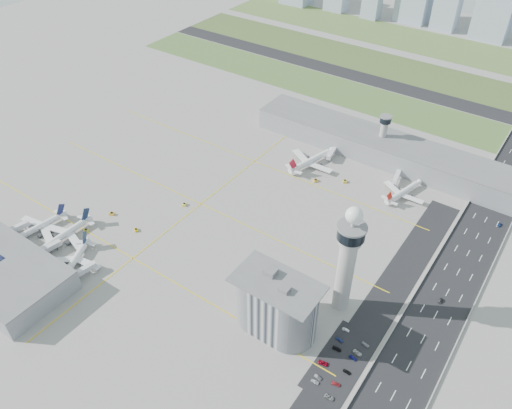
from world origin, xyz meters
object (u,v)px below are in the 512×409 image
Objects in this scene: airplane_far_b at (404,189)px; tug_2 at (136,230)px; tug_1 at (112,214)px; tug_4 at (315,180)px; airplane_near_a at (36,225)px; car_lot_0 at (315,382)px; car_lot_8 at (347,372)px; jet_bridge_far_0 at (334,150)px; car_lot_2 at (323,363)px; jet_bridge_near_0 at (7,235)px; jet_bridge_near_2 at (73,278)px; secondary_tower at (383,132)px; car_hw_2 at (499,225)px; jet_bridge_far_1 at (398,173)px; airplane_far_a at (312,157)px; jet_bridge_near_1 at (38,255)px; airplane_near_c at (72,260)px; car_lot_1 at (318,377)px; car_lot_10 at (357,353)px; car_lot_5 at (346,330)px; airplane_near_b at (62,233)px; tug_5 at (345,181)px; admin_building at (276,305)px; tug_3 at (184,204)px; control_tower at (348,256)px; car_hw_1 at (440,301)px; car_hw_4 at (499,170)px; tug_0 at (86,230)px; car_lot_4 at (340,340)px; car_lot_11 at (366,345)px; car_lot_6 at (329,397)px; car_lot_7 at (336,384)px; car_lot_3 at (337,349)px.

tug_2 is (-118.64, -126.53, -4.27)m from airplane_far_b.
tug_1 is 135.98m from tug_4.
airplane_near_a is 187.23m from car_lot_0.
tug_1 is at bearing 87.35° from car_lot_8.
jet_bridge_far_0 reaches higher than car_lot_2.
jet_bridge_near_0 is 1.00× the size of jet_bridge_near_2.
tug_2 is 0.75× the size of car_lot_0.
car_lot_2 is at bearing -70.33° from jet_bridge_near_0.
car_hw_2 is at bearing -18.31° from secondary_tower.
airplane_far_a is at bearing -79.39° from jet_bridge_far_1.
airplane_near_a is 207.79m from jet_bridge_far_0.
airplane_near_c is at bearing -60.51° from jet_bridge_near_1.
car_lot_10 reaches higher than car_lot_1.
airplane_far_b is 8.87× the size of car_hw_2.
secondary_tower reaches higher than car_lot_0.
airplane_far_a is at bearing -167.48° from car_hw_2.
jet_bridge_near_2 reaches higher than tug_2.
airplane_near_b is at bearing 96.35° from car_lot_5.
car_lot_2 is (86.54, -138.53, -5.50)m from airplane_far_a.
tug_4 is 1.01× the size of tug_5.
admin_building reaches higher than tug_3.
airplane_far_a is at bearing 107.89° from airplane_far_b.
tug_4 reaches higher than car_lot_0.
secondary_tower is 9.89× the size of tug_1.
car_hw_1 is at bearing 37.15° from control_tower.
car_hw_1 reaches higher than car_hw_4.
jet_bridge_near_0 is 3.76× the size of car_lot_0.
car_lot_5 is (80.03, -136.95, -2.28)m from jet_bridge_far_0.
tug_0 is at bearing -176.56° from admin_building.
car_lot_8 is (68.08, -130.23, -0.30)m from tug_5.
car_lot_1 is (20.59, -149.75, -4.50)m from airplane_far_b.
tug_4 is 0.84× the size of car_lot_4.
jet_bridge_near_1 is (30.00, 0.00, 0.00)m from jet_bridge_near_0.
tug_5 is at bearing 30.19° from jet_bridge_far_0.
car_lot_11 is at bearing -87.22° from tug_5.
jet_bridge_near_1 is 4.34× the size of tug_1.
control_tower reaches higher than tug_4.
jet_bridge_near_0 is 209.15m from car_lot_8.
control_tower is at bearing -59.55° from jet_bridge_near_0.
control_tower is 45.59m from car_lot_10.
tug_0 is at bearing 4.39° from jet_bridge_near_1.
car_lot_0 is 0.85× the size of car_lot_6.
airplane_near_a is 190.07m from car_lot_5.
car_lot_7 is at bearing -175.19° from car_lot_10.
tug_0 is (-26.95, 31.07, -2.04)m from jet_bridge_near_2.
airplane_far_a is 1.21× the size of airplane_far_b.
jet_bridge_near_0 is 201.50m from car_lot_3.
car_hw_2 is (41.16, 124.11, -0.01)m from car_lot_5.
car_lot_4 is 0.93× the size of car_lot_7.
control_tower is at bearing 87.61° from tug_0.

